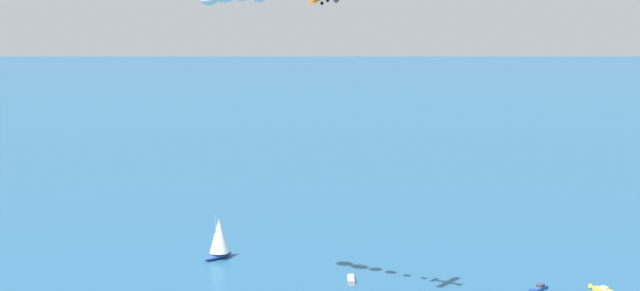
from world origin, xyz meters
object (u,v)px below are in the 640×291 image
(sailboat_inshore, at_px, (219,238))
(motorboat_offshore, at_px, (351,280))
(motorboat_far_stbd, at_px, (538,289))
(motorboat_trailing, at_px, (600,289))

(sailboat_inshore, relative_size, motorboat_offshore, 1.91)
(motorboat_far_stbd, distance_m, motorboat_offshore, 37.63)
(motorboat_offshore, bearing_deg, motorboat_far_stbd, 133.12)
(motorboat_far_stbd, bearing_deg, motorboat_offshore, -46.88)
(sailboat_inshore, distance_m, motorboat_offshore, 34.86)
(motorboat_far_stbd, height_order, motorboat_trailing, motorboat_far_stbd)
(sailboat_inshore, distance_m, motorboat_trailing, 82.62)
(motorboat_far_stbd, xyz_separation_m, motorboat_trailing, (-9.96, 7.56, -0.03))
(motorboat_far_stbd, bearing_deg, motorboat_trailing, 142.81)
(sailboat_inshore, bearing_deg, motorboat_offshore, 109.53)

